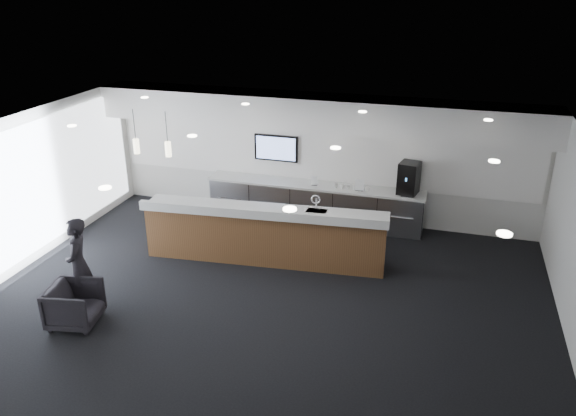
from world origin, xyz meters
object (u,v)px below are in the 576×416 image
(coffee_machine, at_px, (409,178))
(lounge_guest, at_px, (79,264))
(armchair, at_px, (75,305))
(service_counter, at_px, (265,234))

(coffee_machine, bearing_deg, lounge_guest, -126.04)
(coffee_machine, distance_m, lounge_guest, 6.94)
(coffee_machine, xyz_separation_m, armchair, (-4.92, -5.18, -0.94))
(service_counter, xyz_separation_m, coffee_machine, (2.61, 2.14, 0.73))
(armchair, xyz_separation_m, lounge_guest, (-0.20, 0.50, 0.47))
(armchair, distance_m, lounge_guest, 0.72)
(coffee_machine, relative_size, armchair, 0.89)
(service_counter, relative_size, coffee_machine, 6.97)
(coffee_machine, distance_m, armchair, 7.20)
(armchair, bearing_deg, service_counter, -48.11)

